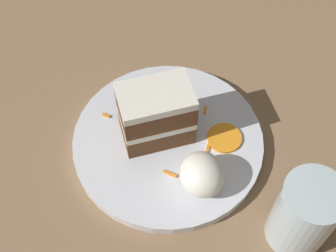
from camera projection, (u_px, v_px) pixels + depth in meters
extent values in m
plane|color=#4C4742|center=(145.00, 169.00, 0.71)|extent=(6.00, 6.00, 0.00)
cube|color=#846647|center=(145.00, 166.00, 0.70)|extent=(1.05, 0.89, 0.02)
cylinder|color=silver|center=(168.00, 142.00, 0.70)|extent=(0.28, 0.28, 0.02)
cube|color=brown|center=(157.00, 126.00, 0.69)|extent=(0.07, 0.10, 0.04)
cube|color=white|center=(156.00, 117.00, 0.67)|extent=(0.07, 0.10, 0.01)
cube|color=brown|center=(156.00, 107.00, 0.65)|extent=(0.07, 0.10, 0.04)
cube|color=white|center=(156.00, 96.00, 0.63)|extent=(0.07, 0.10, 0.01)
ellipsoid|color=white|center=(202.00, 174.00, 0.63)|extent=(0.07, 0.06, 0.05)
cylinder|color=orange|center=(224.00, 138.00, 0.69)|extent=(0.05, 0.05, 0.00)
cube|color=orange|center=(106.00, 115.00, 0.72)|extent=(0.01, 0.01, 0.00)
cube|color=orange|center=(207.00, 150.00, 0.68)|extent=(0.02, 0.01, 0.00)
cube|color=orange|center=(170.00, 174.00, 0.66)|extent=(0.02, 0.02, 0.00)
cube|color=orange|center=(205.00, 110.00, 0.72)|extent=(0.01, 0.01, 0.00)
cylinder|color=silver|center=(304.00, 214.00, 0.58)|extent=(0.08, 0.08, 0.12)
cylinder|color=silver|center=(297.00, 226.00, 0.62)|extent=(0.07, 0.07, 0.04)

